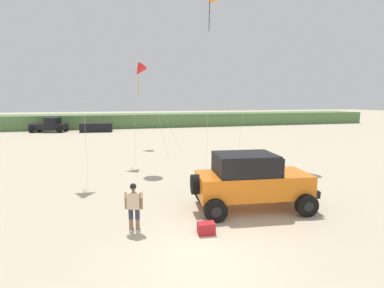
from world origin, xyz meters
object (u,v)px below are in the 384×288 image
object	(u,v)px
kite_yellow_diamond	(140,70)
kite_white_parafoil	(211,0)
person_watching	(134,205)
cooler_box	(206,228)
distant_sedan	(96,128)
distant_pickup	(50,125)
jeep	(251,180)

from	to	relation	value
kite_yellow_diamond	kite_white_parafoil	bearing A→B (deg)	-54.17
person_watching	cooler_box	xyz separation A→B (m)	(2.25, -0.74, -0.75)
kite_white_parafoil	kite_yellow_diamond	size ratio (longest dim) A/B	1.56
person_watching	distant_sedan	xyz separation A→B (m)	(-3.11, 32.54, -0.34)
person_watching	distant_sedan	size ratio (longest dim) A/B	0.40
distant_pickup	distant_sedan	xyz separation A→B (m)	(6.15, -1.38, -0.34)
distant_sedan	kite_white_parafoil	world-z (taller)	kite_white_parafoil
jeep	distant_pickup	bearing A→B (deg)	112.83
jeep	cooler_box	bearing A→B (deg)	-145.43
cooler_box	kite_white_parafoil	xyz separation A→B (m)	(4.20, 12.22, 11.20)
distant_pickup	kite_yellow_diamond	size ratio (longest dim) A/B	0.64
jeep	distant_sedan	bearing A→B (deg)	103.76
distant_pickup	distant_sedan	size ratio (longest dim) A/B	1.17
distant_sedan	kite_white_parafoil	size ratio (longest dim) A/B	0.35
distant_pickup	kite_white_parafoil	distance (m)	29.32
person_watching	kite_white_parafoil	xyz separation A→B (m)	(6.45, 11.48, 10.46)
jeep	cooler_box	xyz separation A→B (m)	(-2.39, -1.65, -1.01)
cooler_box	distant_sedan	distance (m)	33.72
distant_pickup	distant_sedan	bearing A→B (deg)	-12.62
cooler_box	distant_pickup	distance (m)	36.53
distant_pickup	kite_white_parafoil	world-z (taller)	kite_white_parafoil
jeep	kite_white_parafoil	xyz separation A→B (m)	(1.81, 10.57, 10.19)
kite_yellow_diamond	person_watching	bearing A→B (deg)	-95.74
cooler_box	distant_pickup	world-z (taller)	distant_pickup
kite_white_parafoil	jeep	bearing A→B (deg)	-99.71
person_watching	kite_yellow_diamond	xyz separation A→B (m)	(1.80, 17.92, 6.08)
jeep	kite_yellow_diamond	world-z (taller)	kite_yellow_diamond
cooler_box	kite_yellow_diamond	size ratio (longest dim) A/B	0.07
jeep	person_watching	distance (m)	4.74
cooler_box	kite_white_parafoil	bearing A→B (deg)	75.64
distant_pickup	distant_sedan	distance (m)	6.31
distant_sedan	kite_yellow_diamond	bearing A→B (deg)	-67.41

